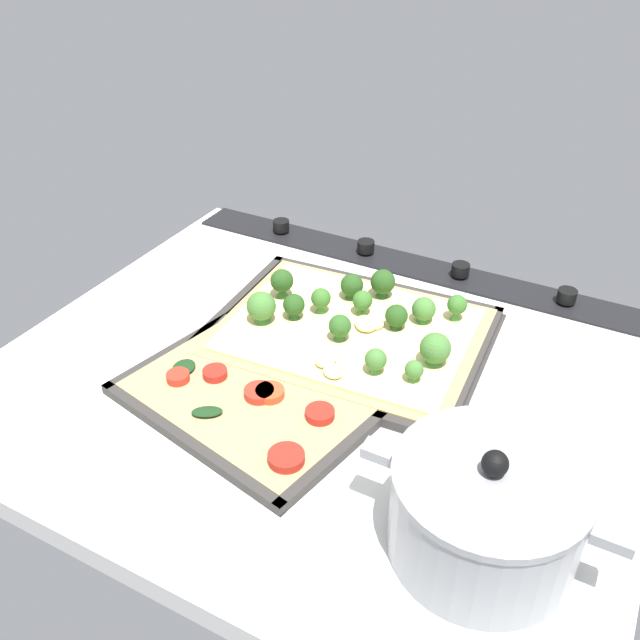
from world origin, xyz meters
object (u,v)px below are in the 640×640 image
Objects in this scene: cooking_pot at (485,512)px; baking_tray_front at (346,336)px; baking_tray_back at (251,397)px; veggie_pizza_back at (251,395)px; broccoli_pizza at (349,325)px.

baking_tray_front is at bearing -43.26° from cooking_pot.
baking_tray_back is 1.09× the size of veggie_pizza_back.
broccoli_pizza is 1.16× the size of veggie_pizza_back.
broccoli_pizza reaches higher than veggie_pizza_back.
baking_tray_front is 1.55× the size of cooking_pot.
baking_tray_front is 36.45cm from cooking_pot.
veggie_pizza_back is at bearing 128.25° from baking_tray_back.
baking_tray_front and baking_tray_back have the same top height.
broccoli_pizza is (-0.28, -0.32, 1.65)cm from baking_tray_front.
baking_tray_back is at bearing -14.33° from cooking_pot.
broccoli_pizza is 36.29cm from cooking_pot.
baking_tray_back is at bearing -51.75° from veggie_pizza_back.
cooking_pot is (-26.32, 24.77, 4.75)cm from baking_tray_front.
baking_tray_front is 1.24× the size of veggie_pizza_back.
baking_tray_front is 17.48cm from baking_tray_back.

